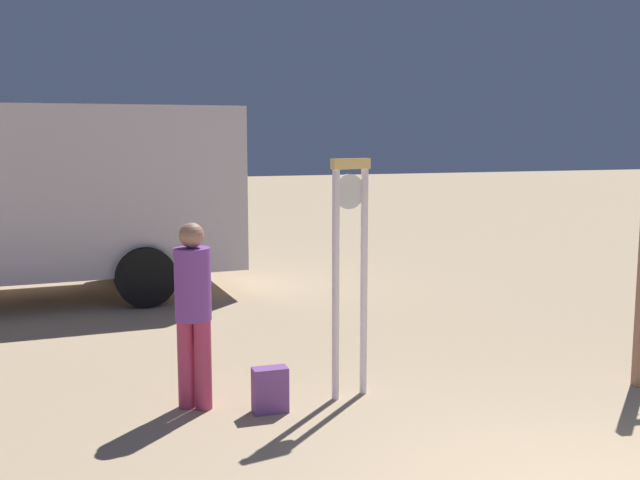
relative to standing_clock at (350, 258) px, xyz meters
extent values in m
cylinder|color=white|center=(-0.16, -0.04, -0.27)|extent=(0.07, 0.07, 2.24)
cylinder|color=white|center=(0.16, 0.03, -0.27)|extent=(0.07, 0.07, 2.24)
cube|color=#FFCE6E|center=(0.00, 0.00, 0.90)|extent=(0.41, 0.17, 0.10)
cylinder|color=silver|center=(-0.01, 0.02, 0.64)|extent=(0.33, 0.11, 0.33)
cube|color=black|center=(-0.01, 0.05, 0.64)|extent=(0.07, 0.03, 0.07)
cube|color=black|center=(-0.01, 0.05, 0.64)|extent=(0.11, 0.04, 0.09)
cylinder|color=#BB3A5F|center=(-1.43, 0.09, -0.96)|extent=(0.16, 0.16, 0.86)
cylinder|color=#BB3A5F|center=(-1.57, 0.18, -0.96)|extent=(0.16, 0.16, 0.86)
cylinder|color=purple|center=(-1.50, 0.14, -0.19)|extent=(0.34, 0.34, 0.68)
sphere|color=#A9755D|center=(-1.50, 0.14, 0.26)|extent=(0.24, 0.24, 0.24)
cube|color=#7C4690|center=(-0.85, -0.19, -1.17)|extent=(0.32, 0.17, 0.43)
cube|color=slate|center=(-0.85, -0.08, -1.24)|extent=(0.23, 0.04, 0.19)
cube|color=silver|center=(-2.30, 5.72, 0.33)|extent=(4.70, 2.57, 2.53)
cylinder|color=black|center=(-1.68, 6.93, -0.94)|extent=(0.91, 0.30, 0.90)
cylinder|color=black|center=(-1.54, 4.59, -0.94)|extent=(0.91, 0.30, 0.90)
camera|label=1|loc=(-2.51, -6.81, 1.20)|focal=42.80mm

